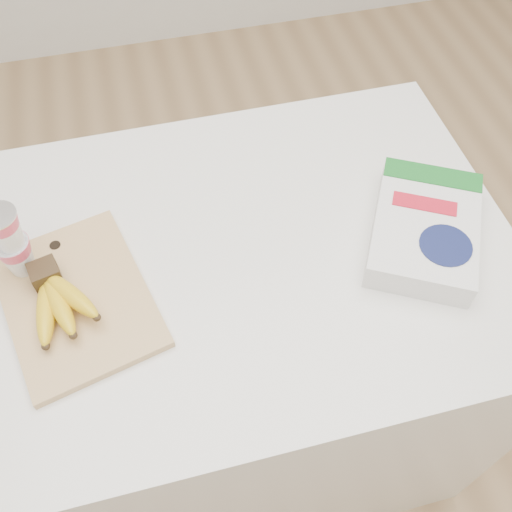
{
  "coord_description": "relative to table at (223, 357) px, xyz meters",
  "views": [
    {
      "loc": [
        -0.07,
        -0.61,
        1.71
      ],
      "look_at": [
        0.07,
        -0.05,
        0.89
      ],
      "focal_mm": 40.0,
      "sensor_mm": 36.0,
      "label": 1
    }
  ],
  "objects": [
    {
      "name": "table",
      "position": [
        0.0,
        0.0,
        0.0
      ],
      "size": [
        1.14,
        0.76,
        0.85
      ],
      "primitive_type": "cube",
      "color": "white",
      "rests_on": "ground"
    },
    {
      "name": "bananas",
      "position": [
        -0.27,
        -0.05,
        0.46
      ],
      "size": [
        0.12,
        0.17,
        0.05
      ],
      "color": "#382816",
      "rests_on": "cutting_board"
    },
    {
      "name": "room",
      "position": [
        0.0,
        0.0,
        0.92
      ],
      "size": [
        4.0,
        4.0,
        4.0
      ],
      "color": "tan",
      "rests_on": "ground"
    },
    {
      "name": "cereal_box",
      "position": [
        0.39,
        -0.06,
        0.46
      ],
      "size": [
        0.29,
        0.33,
        0.06
      ],
      "rotation": [
        0.0,
        0.0,
        -0.5
      ],
      "color": "white",
      "rests_on": "table"
    },
    {
      "name": "cutting_board",
      "position": [
        -0.25,
        -0.04,
        0.43
      ],
      "size": [
        0.3,
        0.36,
        0.02
      ],
      "primitive_type": "cube",
      "rotation": [
        0.0,
        0.0,
        0.24
      ],
      "color": "tan",
      "rests_on": "table"
    },
    {
      "name": "yogurt_stack",
      "position": [
        -0.33,
        0.04,
        0.52
      ],
      "size": [
        0.07,
        0.07,
        0.15
      ],
      "color": "white",
      "rests_on": "cutting_board"
    }
  ]
}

